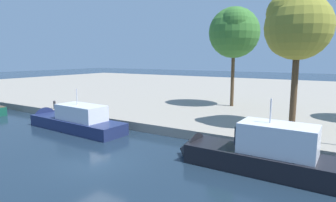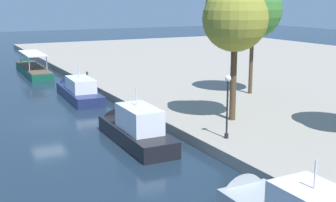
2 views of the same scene
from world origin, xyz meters
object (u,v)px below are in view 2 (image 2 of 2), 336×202
at_px(lamp_post, 227,100).
at_px(tree_2, 235,19).
at_px(tour_boat_0, 32,71).
at_px(tree_0, 252,7).
at_px(motor_yacht_1, 78,92).
at_px(motor_yacht_2, 133,131).
at_px(mooring_bollard_0, 87,75).

bearing_deg(lamp_post, tree_2, 140.97).
relative_size(tour_boat_0, tree_0, 1.34).
relative_size(motor_yacht_1, lamp_post, 2.55).
distance_m(motor_yacht_1, tree_2, 18.98).
bearing_deg(tree_0, tour_boat_0, -150.55).
distance_m(motor_yacht_2, tree_0, 18.14).
bearing_deg(lamp_post, tour_boat_0, -172.62).
relative_size(lamp_post, tree_0, 0.39).
xyz_separation_m(motor_yacht_2, tree_0, (-6.64, 14.85, 8.03)).
xyz_separation_m(tour_boat_0, tree_2, (33.55, 8.00, 7.78)).
relative_size(tour_boat_0, motor_yacht_2, 1.50).
bearing_deg(tree_2, lamp_post, -39.03).
bearing_deg(tree_2, tree_0, 135.09).
relative_size(tour_boat_0, tree_2, 1.44).
xyz_separation_m(motor_yacht_2, lamp_post, (4.26, 4.71, 2.52)).
height_order(tour_boat_0, mooring_bollard_0, tour_boat_0).
bearing_deg(lamp_post, motor_yacht_1, -168.66).
xyz_separation_m(motor_yacht_1, mooring_bollard_0, (-6.21, 2.95, 0.63)).
bearing_deg(lamp_post, tree_0, 137.07).
height_order(tree_0, tree_2, tree_0).
relative_size(motor_yacht_2, lamp_post, 2.29).
distance_m(tour_boat_0, motor_yacht_1, 17.70).
relative_size(motor_yacht_2, tree_0, 0.89).
bearing_deg(motor_yacht_2, tree_0, -64.84).
relative_size(tour_boat_0, mooring_bollard_0, 16.95).
relative_size(motor_yacht_1, mooring_bollard_0, 12.61).
height_order(tour_boat_0, motor_yacht_2, motor_yacht_2).
bearing_deg(motor_yacht_1, tree_2, -152.87).
height_order(tour_boat_0, lamp_post, lamp_post).
xyz_separation_m(mooring_bollard_0, tree_0, (15.08, 11.15, 7.59)).
xyz_separation_m(tour_boat_0, mooring_bollard_0, (11.47, 3.83, 0.81)).
relative_size(lamp_post, tree_2, 0.42).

